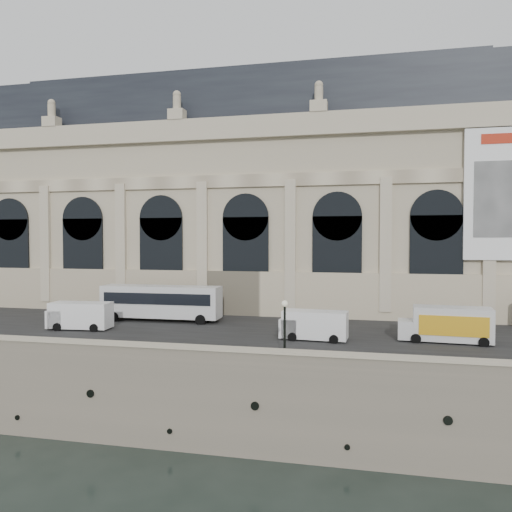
{
  "coord_description": "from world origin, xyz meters",
  "views": [
    {
      "loc": [
        9.15,
        -31.67,
        14.62
      ],
      "look_at": [
        -2.86,
        22.0,
        12.7
      ],
      "focal_mm": 35.0,
      "sensor_mm": 36.0,
      "label": 1
    }
  ],
  "objects": [
    {
      "name": "lamp_right",
      "position": [
        3.61,
        2.19,
        8.17
      ],
      "size": [
        0.44,
        0.44,
        4.35
      ],
      "color": "black",
      "rests_on": "quay"
    },
    {
      "name": "street",
      "position": [
        0.0,
        14.0,
        6.03
      ],
      "size": [
        160.0,
        24.0,
        0.06
      ],
      "primitive_type": "cube",
      "color": "#2D2D2D",
      "rests_on": "quay"
    },
    {
      "name": "museum",
      "position": [
        -5.98,
        30.86,
        19.72
      ],
      "size": [
        69.0,
        18.7,
        29.1
      ],
      "color": "#C3B496",
      "rests_on": "quay"
    },
    {
      "name": "van_b",
      "position": [
        -17.58,
        10.39,
        7.33
      ],
      "size": [
        6.0,
        2.82,
        2.6
      ],
      "color": "white",
      "rests_on": "quay"
    },
    {
      "name": "van_c",
      "position": [
        4.52,
        10.35,
        7.28
      ],
      "size": [
        5.75,
        2.63,
        2.5
      ],
      "color": "white",
      "rests_on": "quay"
    },
    {
      "name": "parapet",
      "position": [
        0.0,
        0.6,
        6.62
      ],
      "size": [
        160.0,
        1.4,
        1.21
      ],
      "color": "gray",
      "rests_on": "quay"
    },
    {
      "name": "ground",
      "position": [
        0.0,
        0.0,
        0.0
      ],
      "size": [
        260.0,
        260.0,
        0.0
      ],
      "primitive_type": "plane",
      "color": "black",
      "rests_on": "ground"
    },
    {
      "name": "quay",
      "position": [
        0.0,
        35.0,
        3.0
      ],
      "size": [
        160.0,
        70.0,
        6.0
      ],
      "primitive_type": "cube",
      "color": "gray",
      "rests_on": "ground"
    },
    {
      "name": "bus_left",
      "position": [
        -11.77,
        16.53,
        8.08
      ],
      "size": [
        12.63,
        3.09,
        3.71
      ],
      "color": "silver",
      "rests_on": "quay"
    },
    {
      "name": "box_truck",
      "position": [
        15.61,
        11.8,
        7.49
      ],
      "size": [
        7.5,
        3.01,
        2.97
      ],
      "color": "silver",
      "rests_on": "quay"
    }
  ]
}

